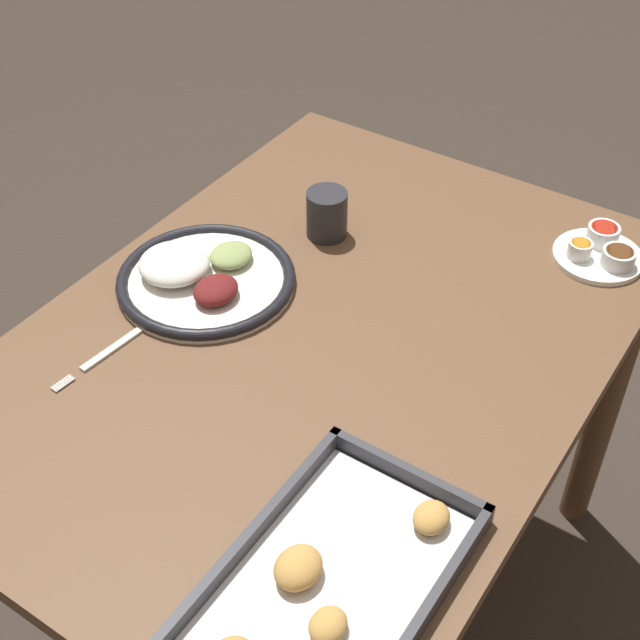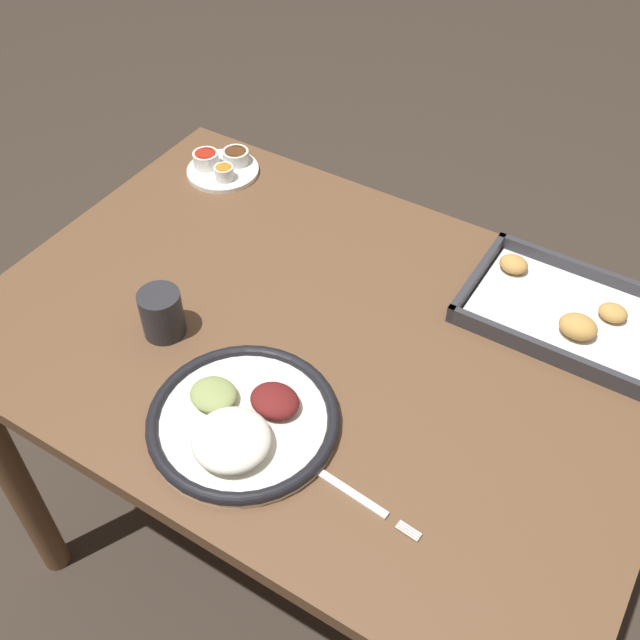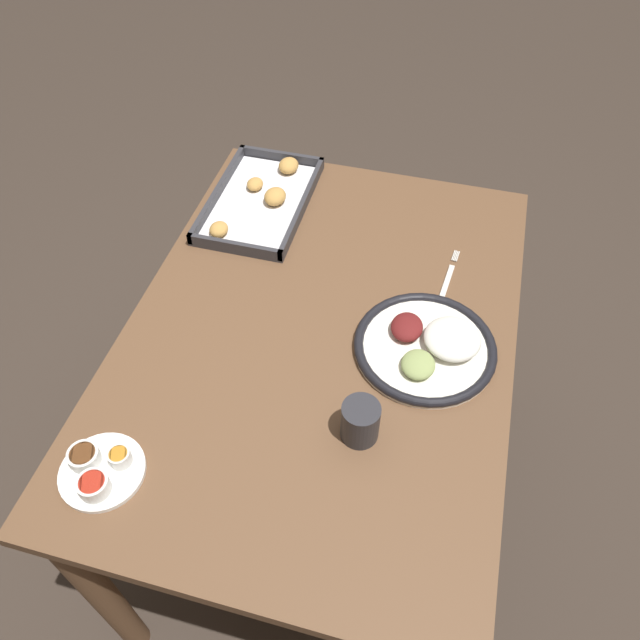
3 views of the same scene
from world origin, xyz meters
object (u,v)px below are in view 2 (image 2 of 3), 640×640
(dinner_plate, at_px, (240,420))
(baking_tray, at_px, (582,318))
(saucer_plate, at_px, (222,165))
(drinking_cup, at_px, (162,313))
(fork, at_px, (349,491))

(dinner_plate, distance_m, baking_tray, 0.60)
(saucer_plate, xyz_separation_m, baking_tray, (0.79, -0.04, -0.00))
(baking_tray, height_order, drinking_cup, drinking_cup)
(dinner_plate, bearing_deg, baking_tray, 52.44)
(saucer_plate, height_order, drinking_cup, drinking_cup)
(fork, xyz_separation_m, saucer_plate, (-0.62, 0.53, 0.01))
(fork, bearing_deg, saucer_plate, 144.90)
(saucer_plate, relative_size, drinking_cup, 1.79)
(fork, xyz_separation_m, baking_tray, (0.17, 0.49, 0.01))
(saucer_plate, distance_m, baking_tray, 0.79)
(dinner_plate, xyz_separation_m, baking_tray, (0.37, 0.48, -0.00))
(baking_tray, bearing_deg, fork, -109.26)
(dinner_plate, height_order, fork, dinner_plate)
(fork, bearing_deg, baking_tray, 76.31)
(saucer_plate, bearing_deg, fork, -40.67)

